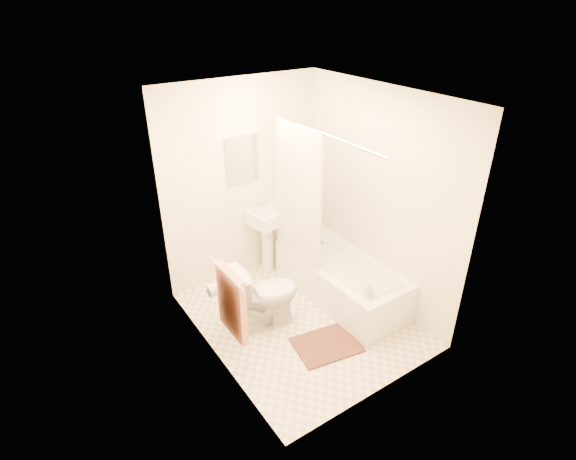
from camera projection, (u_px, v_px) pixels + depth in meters
floor at (301, 319)px, 4.92m from camera, size 2.40×2.40×0.00m
ceiling at (305, 96)px, 3.79m from camera, size 2.40×2.40×0.00m
wall_back at (243, 183)px, 5.23m from camera, size 2.00×0.02×2.40m
wall_left at (208, 252)px, 3.86m from camera, size 0.02×2.40×2.40m
wall_right at (378, 198)px, 4.85m from camera, size 0.02×2.40×2.40m
mirror at (242, 159)px, 5.08m from camera, size 0.40×0.03×0.55m
curtain_rod at (323, 134)px, 4.20m from camera, size 0.03×1.70×0.03m
shower_curtain at (298, 196)px, 4.86m from camera, size 0.04×0.80×1.55m
towel_bar at (226, 273)px, 3.75m from camera, size 0.02×0.60×0.02m
towel at (232, 303)px, 3.92m from camera, size 0.06×0.45×0.66m
toilet_paper at (214, 290)px, 4.22m from camera, size 0.11×0.12×0.12m
toilet at (264, 295)px, 4.70m from camera, size 0.80×0.51×0.74m
sink at (268, 237)px, 5.61m from camera, size 0.53×0.45×0.92m
bathtub at (341, 279)px, 5.20m from camera, size 0.72×1.65×0.46m
bath_mat at (327, 345)px, 4.55m from camera, size 0.71×0.58×0.02m
soap_bottle at (369, 290)px, 4.47m from camera, size 0.09×0.09×0.17m
scrub_brush at (318, 240)px, 5.49m from camera, size 0.09×0.21×0.04m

